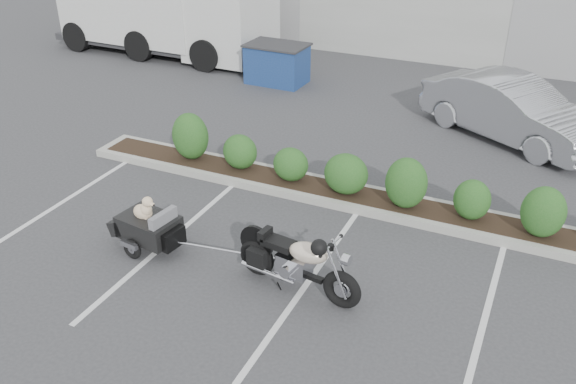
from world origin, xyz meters
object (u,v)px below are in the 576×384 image
at_px(sedan, 512,110).
at_px(dumpster, 277,63).
at_px(motorcycle, 297,263).
at_px(delivery_truck, 163,1).
at_px(pet_trailer, 148,226).

relative_size(sedan, dumpster, 2.45).
xyz_separation_m(motorcycle, delivery_truck, (-9.57, 10.38, 1.24)).
height_order(motorcycle, delivery_truck, delivery_truck).
bearing_deg(delivery_truck, pet_trailer, -55.33).
bearing_deg(sedan, pet_trailer, 175.80).
height_order(pet_trailer, sedan, sedan).
relative_size(motorcycle, delivery_truck, 0.27).
xyz_separation_m(dumpster, delivery_truck, (-4.92, 1.38, 1.14)).
xyz_separation_m(motorcycle, sedan, (2.21, 7.53, 0.23)).
bearing_deg(delivery_truck, motorcycle, -45.91).
bearing_deg(pet_trailer, delivery_truck, 131.31).
bearing_deg(motorcycle, pet_trailer, -172.46).
bearing_deg(pet_trailer, dumpster, 109.81).
distance_m(pet_trailer, sedan, 9.01).
distance_m(pet_trailer, dumpster, 9.16).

